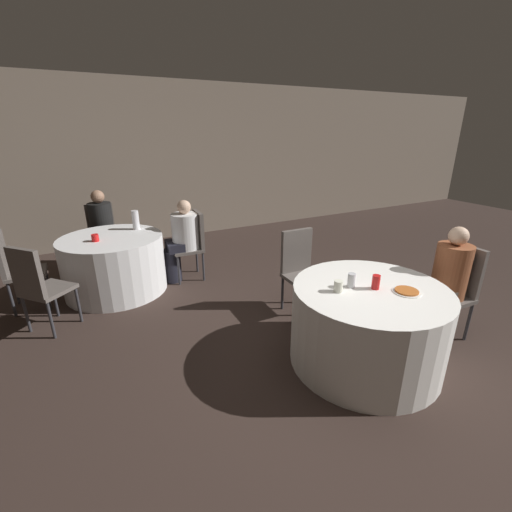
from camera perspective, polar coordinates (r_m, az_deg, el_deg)
The scene contains 19 objects.
ground_plane at distance 3.34m, azimuth 14.82°, elevation -16.75°, with size 16.00×16.00×0.00m, color #332621.
wall_back at distance 6.79m, azimuth -11.49°, elevation 15.11°, with size 16.00×0.06×2.80m.
table_near at distance 3.21m, azimuth 17.97°, elevation -10.96°, with size 1.32×1.32×0.73m.
table_far at distance 4.72m, azimuth -22.52°, elevation -1.27°, with size 1.24×1.24×0.73m.
chair_near_east at distance 3.89m, azimuth 30.21°, elevation -4.07°, with size 0.43×0.42×0.94m.
chair_near_north at distance 3.87m, azimuth 7.34°, elevation -1.42°, with size 0.41×0.41×0.94m.
chair_far_north at distance 5.66m, azimuth -24.23°, elevation 3.97°, with size 0.41×0.42×0.94m.
chair_far_east at distance 4.78m, azimuth -10.39°, elevation 2.70°, with size 0.43×0.42×0.94m.
chair_far_west at distance 4.71m, azimuth -35.38°, elevation -1.14°, with size 0.41×0.40×0.94m.
chair_far_southwest at distance 4.02m, azimuth -32.65°, elevation -3.78°, with size 0.57×0.57×0.94m.
person_floral_shirt at distance 3.75m, azimuth 28.72°, elevation -4.33°, with size 0.50×0.32×1.15m.
person_white_shirt at distance 4.74m, azimuth -12.30°, elevation 2.68°, with size 0.53×0.38×1.11m.
person_black_shirt at distance 5.49m, azimuth -24.08°, elevation 3.86°, with size 0.32×0.50×1.17m.
pizza_plate_near at distance 3.08m, azimuth 23.82°, elevation -5.39°, with size 0.23×0.23×0.02m.
soda_can_silver at distance 2.99m, azimuth 15.62°, elevation -3.93°, with size 0.07×0.07×0.12m.
soda_can_red at distance 3.02m, azimuth 19.35°, elevation -4.12°, with size 0.07×0.07×0.12m.
cup_near at distance 2.89m, azimuth 13.57°, elevation -4.92°, with size 0.07×0.07×0.10m.
bottle_far at distance 4.82m, azimuth -19.43°, elevation 5.68°, with size 0.09×0.09×0.25m.
cup_far at distance 4.49m, azimuth -25.23°, elevation 2.75°, with size 0.08×0.08×0.09m.
Camera 1 is at (-1.91, -1.89, 1.98)m, focal length 24.00 mm.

